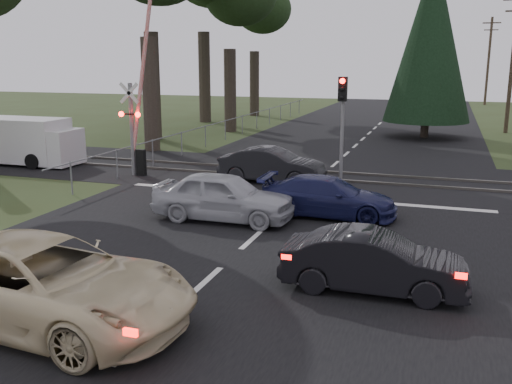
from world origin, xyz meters
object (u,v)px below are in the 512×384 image
at_px(silver_car, 223,197).
at_px(white_van, 24,141).
at_px(crossing_signal, 137,126).
at_px(cream_coupe, 44,283).
at_px(dark_car_far, 272,165).
at_px(utility_pole_far, 489,59).
at_px(traffic_signal_center, 342,112).
at_px(blue_sedan, 328,197).
at_px(dark_hatchback, 374,262).

height_order(silver_car, white_van, white_van).
bearing_deg(crossing_signal, cream_coupe, -67.14).
xyz_separation_m(silver_car, dark_car_far, (-0.19, 5.63, -0.05)).
height_order(utility_pole_far, dark_car_far, utility_pole_far).
bearing_deg(crossing_signal, utility_pole_far, 70.77).
relative_size(crossing_signal, traffic_signal_center, 1.70).
height_order(traffic_signal_center, blue_sedan, traffic_signal_center).
relative_size(traffic_signal_center, utility_pole_far, 0.46).
bearing_deg(utility_pole_far, silver_car, -101.14).
xyz_separation_m(traffic_signal_center, dark_hatchback, (2.52, -10.10, -2.18)).
bearing_deg(traffic_signal_center, utility_pole_far, 80.40).
distance_m(traffic_signal_center, cream_coupe, 13.98).
height_order(dark_car_far, white_van, white_van).
xyz_separation_m(traffic_signal_center, cream_coupe, (-2.95, -13.51, -2.02)).
distance_m(utility_pole_far, cream_coupe, 58.90).
distance_m(dark_hatchback, blue_sedan, 5.86).
xyz_separation_m(crossing_signal, cream_coupe, (5.32, -12.62, -1.27)).
distance_m(traffic_signal_center, white_van, 14.67).
relative_size(crossing_signal, blue_sedan, 1.66).
bearing_deg(silver_car, dark_car_far, 1.98).
relative_size(dark_hatchback, dark_car_far, 0.92).
bearing_deg(cream_coupe, crossing_signal, 27.07).
height_order(crossing_signal, white_van, crossing_signal).
relative_size(traffic_signal_center, blue_sedan, 0.98).
bearing_deg(cream_coupe, white_van, 45.27).
xyz_separation_m(utility_pole_far, dark_hatchback, (-4.98, -54.42, -4.10)).
bearing_deg(utility_pole_far, traffic_signal_center, -99.60).
relative_size(cream_coupe, white_van, 1.05).
xyz_separation_m(cream_coupe, silver_car, (0.53, 7.45, -0.06)).
distance_m(cream_coupe, blue_sedan, 9.53).
bearing_deg(dark_hatchback, crossing_signal, 48.57).
height_order(silver_car, blue_sedan, silver_car).
relative_size(cream_coupe, silver_car, 1.33).
height_order(dark_hatchback, blue_sedan, dark_hatchback).
distance_m(utility_pole_far, white_van, 49.81).
relative_size(traffic_signal_center, dark_car_far, 1.00).
bearing_deg(dark_hatchback, dark_car_far, 27.03).
height_order(traffic_signal_center, silver_car, traffic_signal_center).
height_order(traffic_signal_center, dark_car_far, traffic_signal_center).
bearing_deg(dark_car_far, dark_hatchback, -149.33).
height_order(dark_hatchback, white_van, white_van).
bearing_deg(blue_sedan, dark_hatchback, -159.54).
bearing_deg(dark_hatchback, utility_pole_far, -6.17).
relative_size(blue_sedan, white_van, 0.77).
bearing_deg(blue_sedan, white_van, 73.46).
bearing_deg(utility_pole_far, crossing_signal, -109.23).
height_order(crossing_signal, blue_sedan, crossing_signal).
height_order(blue_sedan, dark_car_far, dark_car_far).
bearing_deg(silver_car, traffic_signal_center, -21.78).
distance_m(utility_pole_far, dark_car_far, 46.07).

